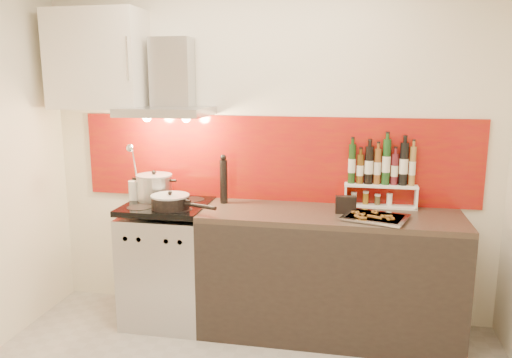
% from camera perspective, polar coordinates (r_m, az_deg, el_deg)
% --- Properties ---
extents(back_wall, '(3.40, 0.02, 2.60)m').
position_cam_1_polar(back_wall, '(3.77, 1.31, 3.57)').
color(back_wall, silver).
rests_on(back_wall, ground).
extents(backsplash, '(3.00, 0.02, 0.64)m').
position_cam_1_polar(backsplash, '(3.76, 2.03, 2.32)').
color(backsplash, maroon).
rests_on(backsplash, back_wall).
extents(range_stove, '(0.60, 0.60, 0.91)m').
position_cam_1_polar(range_stove, '(3.88, -9.93, -9.50)').
color(range_stove, '#B7B7BA').
rests_on(range_stove, ground).
extents(counter, '(1.80, 0.60, 0.90)m').
position_cam_1_polar(counter, '(3.64, 8.34, -10.69)').
color(counter, black).
rests_on(counter, ground).
extents(range_hood, '(0.62, 0.50, 0.61)m').
position_cam_1_polar(range_hood, '(3.76, -9.84, 10.17)').
color(range_hood, '#B7B7BA').
rests_on(range_hood, back_wall).
extents(upper_cabinet, '(0.70, 0.35, 0.72)m').
position_cam_1_polar(upper_cabinet, '(3.98, -17.63, 12.86)').
color(upper_cabinet, silver).
rests_on(upper_cabinet, back_wall).
extents(stock_pot, '(0.27, 0.27, 0.23)m').
position_cam_1_polar(stock_pot, '(3.85, -11.52, -0.91)').
color(stock_pot, '#B7B7BA').
rests_on(stock_pot, range_stove).
extents(saute_pan, '(0.51, 0.28, 0.13)m').
position_cam_1_polar(saute_pan, '(3.58, -9.68, -2.56)').
color(saute_pan, black).
rests_on(saute_pan, range_stove).
extents(utensil_jar, '(0.09, 0.14, 0.44)m').
position_cam_1_polar(utensil_jar, '(3.87, -13.75, -0.56)').
color(utensil_jar, silver).
rests_on(utensil_jar, range_stove).
extents(pepper_mill, '(0.06, 0.06, 0.37)m').
position_cam_1_polar(pepper_mill, '(3.70, -3.72, -0.08)').
color(pepper_mill, black).
rests_on(pepper_mill, counter).
extents(step_shelf, '(0.51, 0.14, 0.49)m').
position_cam_1_polar(step_shelf, '(3.69, 14.10, 0.34)').
color(step_shelf, white).
rests_on(step_shelf, counter).
extents(caddy_box, '(0.15, 0.07, 0.12)m').
position_cam_1_polar(caddy_box, '(3.50, 10.21, -2.90)').
color(caddy_box, black).
rests_on(caddy_box, counter).
extents(baking_tray, '(0.47, 0.41, 0.03)m').
position_cam_1_polar(baking_tray, '(3.39, 13.47, -4.26)').
color(baking_tray, silver).
rests_on(baking_tray, counter).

